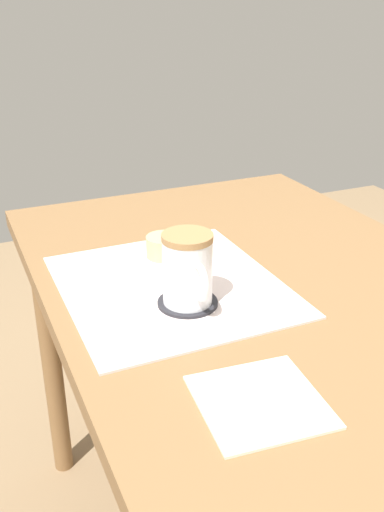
% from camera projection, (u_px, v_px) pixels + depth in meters
% --- Properties ---
extents(dining_table, '(1.11, 0.74, 0.75)m').
position_uv_depth(dining_table, '(265.00, 327.00, 1.03)').
color(dining_table, brown).
rests_on(dining_table, ground_plane).
extents(placemat, '(0.39, 0.36, 0.00)m').
position_uv_depth(placemat, '(171.00, 285.00, 0.97)').
color(placemat, silver).
rests_on(placemat, dining_table).
extents(pastry_plate, '(0.16, 0.16, 0.01)m').
position_uv_depth(pastry_plate, '(165.00, 259.00, 1.05)').
color(pastry_plate, white).
rests_on(pastry_plate, placemat).
extents(pastry, '(0.07, 0.07, 0.04)m').
position_uv_depth(pastry, '(164.00, 246.00, 1.04)').
color(pastry, tan).
rests_on(pastry, pastry_plate).
extents(coffee_coaster, '(0.10, 0.10, 0.00)m').
position_uv_depth(coffee_coaster, '(188.00, 303.00, 0.91)').
color(coffee_coaster, '#232328').
rests_on(coffee_coaster, placemat).
extents(coffee_mug, '(0.11, 0.08, 0.12)m').
position_uv_depth(coffee_mug, '(188.00, 269.00, 0.88)').
color(coffee_mug, white).
rests_on(coffee_mug, coffee_coaster).
extents(teaspoon, '(0.13, 0.05, 0.01)m').
position_uv_depth(teaspoon, '(82.00, 289.00, 0.95)').
color(teaspoon, silver).
rests_on(teaspoon, placemat).
extents(paper_napkin, '(0.16, 0.16, 0.00)m').
position_uv_depth(paper_napkin, '(260.00, 401.00, 0.70)').
color(paper_napkin, silver).
rests_on(paper_napkin, dining_table).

